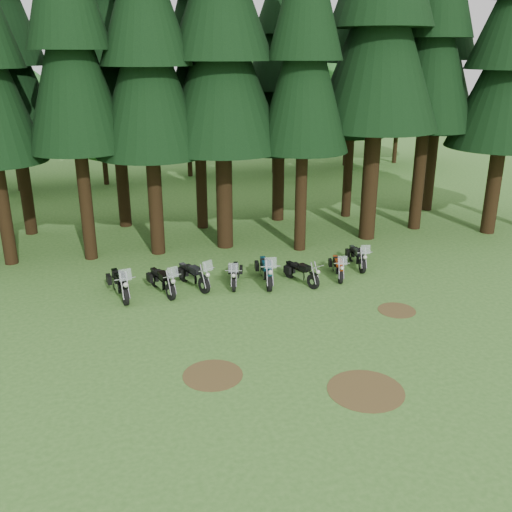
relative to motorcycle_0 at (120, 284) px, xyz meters
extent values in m
plane|color=#376A26|center=(5.26, -4.63, -0.52)|extent=(120.00, 120.00, 0.00)
cylinder|color=black|center=(-4.52, 5.19, 2.24)|extent=(0.58, 0.58, 5.53)
cylinder|color=black|center=(-1.03, 4.88, 2.47)|extent=(0.58, 0.58, 5.99)
cone|color=black|center=(-1.03, 4.88, 8.21)|extent=(4.32, 4.32, 7.49)
cylinder|color=black|center=(2.05, 4.78, 2.26)|extent=(0.66, 0.66, 5.57)
cone|color=black|center=(2.05, 4.78, 7.60)|extent=(4.95, 4.95, 6.96)
cylinder|color=black|center=(5.32, 4.82, 2.33)|extent=(0.77, 0.77, 5.70)
cone|color=black|center=(5.32, 4.82, 7.79)|extent=(5.81, 5.81, 7.12)
cylinder|color=black|center=(8.69, 3.40, 2.33)|extent=(0.55, 0.55, 5.71)
cone|color=black|center=(8.69, 3.40, 7.80)|extent=(4.15, 4.15, 7.14)
cylinder|color=black|center=(12.62, 4.14, 2.79)|extent=(0.80, 0.80, 6.62)
cone|color=black|center=(12.62, 4.14, 9.13)|extent=(5.98, 5.98, 8.27)
cylinder|color=black|center=(15.88, 4.98, 2.65)|extent=(0.64, 0.64, 6.35)
cone|color=black|center=(15.88, 4.98, 8.74)|extent=(4.79, 4.79, 7.93)
cylinder|color=black|center=(19.19, 3.20, 2.19)|extent=(0.72, 0.72, 5.41)
cone|color=black|center=(19.19, 3.20, 7.38)|extent=(5.44, 5.44, 6.77)
cylinder|color=black|center=(-4.00, 9.72, 2.24)|extent=(0.60, 0.60, 5.53)
cone|color=black|center=(-4.00, 9.72, 7.54)|extent=(4.52, 4.52, 6.91)
cylinder|color=black|center=(0.88, 9.77, 2.26)|extent=(0.65, 0.65, 5.55)
cone|color=black|center=(0.88, 9.77, 7.58)|extent=(4.85, 4.85, 6.94)
cone|color=black|center=(0.88, 9.77, 10.86)|extent=(3.88, 3.88, 5.86)
cylinder|color=black|center=(4.89, 8.31, 2.24)|extent=(0.58, 0.58, 5.52)
cone|color=black|center=(4.89, 8.31, 7.53)|extent=(4.35, 4.35, 6.90)
cone|color=black|center=(4.89, 8.31, 10.79)|extent=(3.48, 3.48, 5.83)
cylinder|color=black|center=(9.29, 8.62, 1.83)|extent=(0.66, 0.66, 4.70)
cone|color=black|center=(9.29, 8.62, 6.33)|extent=(4.94, 4.94, 5.87)
cone|color=black|center=(9.29, 8.62, 9.10)|extent=(3.95, 3.95, 4.96)
cylinder|color=black|center=(13.33, 8.23, 2.26)|extent=(0.53, 0.53, 5.56)
cone|color=black|center=(13.33, 8.23, 7.59)|extent=(3.94, 3.94, 6.95)
cone|color=black|center=(13.33, 8.23, 10.88)|extent=(3.15, 3.15, 5.87)
cylinder|color=black|center=(18.62, 8.16, 2.30)|extent=(0.61, 0.61, 5.65)
cone|color=black|center=(18.62, 8.16, 7.72)|extent=(4.59, 4.59, 7.06)
cone|color=black|center=(18.62, 8.16, 11.05)|extent=(3.67, 3.67, 5.96)
cylinder|color=black|center=(-5.48, 20.35, 0.88)|extent=(0.36, 0.36, 2.80)
sphere|color=#256825|center=(-5.48, 20.35, 4.61)|extent=(6.53, 6.53, 6.53)
sphere|color=#256825|center=(-4.36, 19.60, 3.96)|extent=(4.67, 4.67, 4.67)
cylinder|color=black|center=(0.27, 20.68, 0.75)|extent=(0.36, 0.36, 2.55)
sphere|color=#256825|center=(0.27, 20.68, 4.15)|extent=(5.95, 5.95, 5.95)
sphere|color=#256825|center=(1.29, 20.00, 3.56)|extent=(4.25, 4.25, 4.25)
cylinder|color=black|center=(6.57, 21.87, 0.71)|extent=(0.36, 0.36, 2.47)
sphere|color=#256825|center=(6.57, 21.87, 4.01)|extent=(5.76, 5.76, 5.76)
sphere|color=#256825|center=(7.56, 21.21, 3.43)|extent=(4.12, 4.12, 4.12)
cylinder|color=black|center=(13.18, 21.34, 1.24)|extent=(0.36, 0.36, 3.52)
sphere|color=#256825|center=(13.18, 21.34, 5.93)|extent=(8.21, 8.21, 8.21)
sphere|color=#256825|center=(14.58, 20.40, 5.11)|extent=(5.87, 5.87, 5.87)
cylinder|color=black|center=(19.80, 22.59, 0.95)|extent=(0.36, 0.36, 2.94)
sphere|color=#256825|center=(19.80, 22.59, 4.87)|extent=(6.86, 6.86, 6.86)
sphere|color=#256825|center=(20.97, 21.80, 4.18)|extent=(4.90, 4.90, 4.90)
cylinder|color=black|center=(24.34, 22.45, 1.24)|extent=(0.36, 0.36, 3.52)
sphere|color=#256825|center=(24.34, 22.45, 5.93)|extent=(8.20, 8.20, 8.20)
sphere|color=#256825|center=(25.75, 21.51, 5.10)|extent=(5.86, 5.86, 5.86)
cylinder|color=#4C3D1E|center=(2.26, -6.63, -0.52)|extent=(1.80, 1.80, 0.01)
cylinder|color=#4C3D1E|center=(9.76, -4.13, -0.52)|extent=(1.40, 1.40, 0.01)
cylinder|color=#4C3D1E|center=(6.26, -8.63, -0.52)|extent=(2.20, 2.20, 0.01)
cylinder|color=black|center=(0.13, -0.82, -0.16)|extent=(0.26, 0.74, 0.72)
cylinder|color=black|center=(-0.13, 0.86, -0.16)|extent=(0.26, 0.74, 0.72)
cube|color=silver|center=(-0.01, 0.07, -0.06)|extent=(0.42, 0.81, 0.37)
cube|color=black|center=(0.03, -0.18, 0.34)|extent=(0.42, 0.65, 0.26)
cube|color=black|center=(-0.05, 0.32, 0.29)|extent=(0.42, 0.65, 0.13)
cube|color=silver|center=(0.18, -1.15, 0.82)|extent=(0.48, 0.21, 0.43)
cylinder|color=black|center=(1.84, -0.85, -0.18)|extent=(0.33, 0.69, 0.67)
cylinder|color=black|center=(1.40, 0.67, -0.18)|extent=(0.33, 0.69, 0.67)
cube|color=silver|center=(1.61, -0.04, -0.09)|extent=(0.47, 0.77, 0.35)
cube|color=black|center=(1.68, -0.27, 0.28)|extent=(0.45, 0.62, 0.25)
cube|color=black|center=(1.54, 0.19, 0.24)|extent=(0.45, 0.62, 0.12)
cube|color=silver|center=(1.93, -1.14, 0.73)|extent=(0.45, 0.24, 0.40)
cylinder|color=black|center=(3.21, -0.58, -0.18)|extent=(0.38, 0.68, 0.68)
cylinder|color=black|center=(2.62, 0.90, -0.18)|extent=(0.38, 0.68, 0.68)
cube|color=silver|center=(2.89, 0.21, -0.09)|extent=(0.53, 0.77, 0.35)
cube|color=black|center=(2.98, -0.01, 0.28)|extent=(0.49, 0.64, 0.25)
cube|color=black|center=(2.81, 0.43, 0.24)|extent=(0.49, 0.64, 0.12)
cube|color=silver|center=(3.32, -0.86, 0.73)|extent=(0.45, 0.28, 0.41)
cylinder|color=black|center=(4.39, -0.72, -0.22)|extent=(0.30, 0.62, 0.60)
cylinder|color=black|center=(4.80, 0.64, -0.22)|extent=(0.30, 0.62, 0.60)
cube|color=silver|center=(4.61, 0.00, -0.14)|extent=(0.43, 0.69, 0.31)
cube|color=black|center=(4.54, -0.20, 0.19)|extent=(0.41, 0.56, 0.22)
cube|color=black|center=(4.67, 0.21, 0.16)|extent=(0.41, 0.56, 0.11)
cube|color=silver|center=(4.31, -0.98, 0.60)|extent=(0.40, 0.22, 0.36)
cylinder|color=black|center=(5.74, -1.09, -0.16)|extent=(0.26, 0.74, 0.72)
cylinder|color=black|center=(5.99, 0.58, -0.16)|extent=(0.26, 0.74, 0.72)
cube|color=silver|center=(5.87, -0.20, -0.06)|extent=(0.41, 0.80, 0.37)
cube|color=navy|center=(5.83, -0.45, 0.33)|extent=(0.41, 0.64, 0.26)
cube|color=black|center=(5.91, 0.05, 0.29)|extent=(0.41, 0.64, 0.13)
cube|color=silver|center=(5.69, -1.42, 0.81)|extent=(0.47, 0.20, 0.43)
cylinder|color=black|center=(7.52, -1.35, -0.21)|extent=(0.35, 0.63, 0.63)
cylinder|color=black|center=(7.00, 0.03, -0.21)|extent=(0.35, 0.63, 0.63)
cube|color=silver|center=(7.24, -0.62, -0.12)|extent=(0.48, 0.72, 0.32)
cube|color=black|center=(7.32, -0.82, 0.22)|extent=(0.45, 0.59, 0.23)
cube|color=black|center=(7.17, -0.41, 0.18)|extent=(0.45, 0.59, 0.11)
cylinder|color=black|center=(8.81, -1.13, -0.22)|extent=(0.27, 0.61, 0.60)
cylinder|color=black|center=(9.16, 0.24, -0.22)|extent=(0.27, 0.61, 0.60)
cube|color=silver|center=(9.00, -0.40, -0.14)|extent=(0.40, 0.68, 0.31)
cube|color=#A8380F|center=(8.95, -0.60, 0.19)|extent=(0.39, 0.55, 0.22)
cube|color=black|center=(9.05, -0.20, 0.15)|extent=(0.39, 0.55, 0.11)
cube|color=silver|center=(8.74, -1.39, 0.59)|extent=(0.40, 0.21, 0.36)
cylinder|color=black|center=(10.20, -0.31, -0.20)|extent=(0.22, 0.65, 0.63)
cylinder|color=black|center=(10.40, 1.16, -0.20)|extent=(0.22, 0.65, 0.63)
cube|color=silver|center=(10.30, 0.47, -0.12)|extent=(0.36, 0.70, 0.33)
cube|color=black|center=(10.28, 0.25, 0.23)|extent=(0.36, 0.56, 0.23)
cube|color=black|center=(10.33, 0.69, 0.19)|extent=(0.36, 0.56, 0.12)
cube|color=silver|center=(10.16, -0.60, 0.65)|extent=(0.42, 0.17, 0.38)
camera|label=1|loc=(-0.59, -21.11, 8.55)|focal=40.00mm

